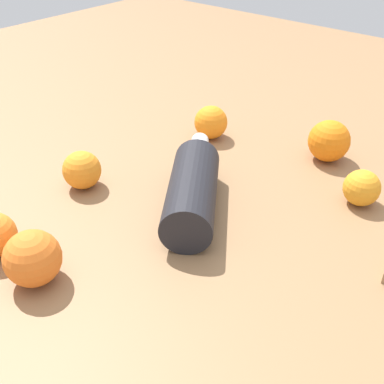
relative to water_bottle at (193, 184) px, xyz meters
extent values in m
plane|color=olive|center=(0.05, -0.02, -0.04)|extent=(2.40, 2.40, 0.00)
cylinder|color=black|center=(0.02, 0.01, 0.00)|extent=(0.22, 0.19, 0.08)
cone|color=black|center=(-0.09, -0.06, 0.00)|extent=(0.08, 0.09, 0.08)
cylinder|color=white|center=(-0.11, -0.08, 0.00)|extent=(0.04, 0.04, 0.03)
sphere|color=orange|center=(-0.21, -0.13, 0.00)|extent=(0.07, 0.07, 0.07)
sphere|color=orange|center=(0.27, -0.05, 0.00)|extent=(0.08, 0.08, 0.08)
sphere|color=orange|center=(-0.28, 0.10, 0.00)|extent=(0.08, 0.08, 0.08)
sphere|color=orange|center=(-0.18, 0.21, -0.01)|extent=(0.06, 0.06, 0.06)
sphere|color=orange|center=(0.08, -0.18, -0.01)|extent=(0.07, 0.07, 0.07)
camera|label=1|loc=(0.50, 0.42, 0.42)|focal=44.94mm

